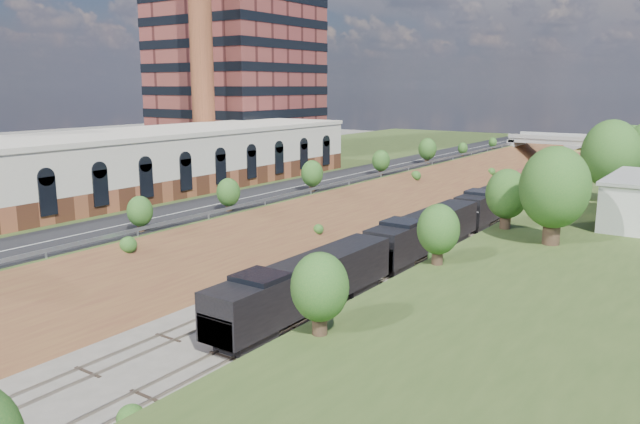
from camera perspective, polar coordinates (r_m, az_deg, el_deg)
platform_left at (r=93.53m, az=-7.31°, el=2.46°), size 44.00×180.00×5.00m
embankment_left at (r=81.16m, az=4.38°, el=-0.66°), size 10.00×180.00×10.00m
embankment_right at (r=72.90m, az=19.49°, el=-2.70°), size 10.00×180.00×10.00m
rail_left_track at (r=77.35m, az=9.76°, el=-1.33°), size 1.58×180.00×0.18m
rail_right_track at (r=75.38m, az=13.34°, el=-1.82°), size 1.58×180.00×0.18m
road at (r=82.58m, az=1.74°, el=3.14°), size 8.00×180.00×0.10m
guardrail at (r=80.21m, az=4.12°, el=3.23°), size 0.10×171.00×0.70m
commercial_building at (r=74.04m, az=-15.96°, el=4.43°), size 14.30×62.30×7.00m
smokestack at (r=91.91m, az=-10.87°, el=16.27°), size 3.20×3.20×40.00m
overpass at (r=134.29m, az=22.21°, el=5.47°), size 24.50×8.30×7.40m
tree_right_large at (r=50.60m, az=20.66°, el=2.04°), size 5.25×5.25×7.61m
tree_left_crest at (r=50.74m, az=-19.84°, el=-0.57°), size 2.45×2.45×3.55m
freight_train at (r=124.95m, az=22.35°, el=4.08°), size 3.28×184.02×4.84m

